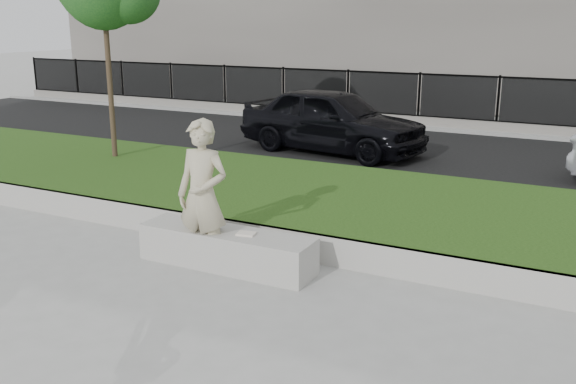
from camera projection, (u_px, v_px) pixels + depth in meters
The scene contains 10 objects.
ground at pixel (196, 274), 8.09m from camera, with size 90.00×90.00×0.00m, color gray.
grass_bank at pixel (300, 200), 10.61m from camera, with size 34.00×4.00×0.40m, color black.
grass_kerb at pixel (239, 235), 8.93m from camera, with size 34.00×0.08×0.40m, color #A19F96.
street at pixel (401, 151), 15.38m from camera, with size 34.00×7.00×0.04m, color black.
far_pavement at pixel (446, 123), 19.24m from camera, with size 34.00×3.00×0.12m, color gray.
iron_fence at pixel (439, 111), 18.25m from camera, with size 32.00×0.30×1.50m.
stone_bench at pixel (227, 249), 8.28m from camera, with size 2.37×0.59×0.48m, color #A19F96.
man at pixel (203, 195), 8.06m from camera, with size 0.70×0.46×1.93m, color #BFB593.
book at pixel (246, 234), 8.07m from camera, with size 0.23×0.17×0.03m, color silver.
car_dark at pixel (332, 120), 15.00m from camera, with size 1.81×4.49×1.53m, color black.
Camera 1 is at (4.46, -6.17, 3.13)m, focal length 40.00 mm.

